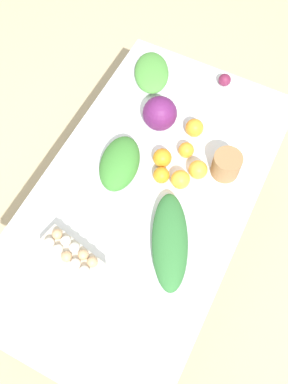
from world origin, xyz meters
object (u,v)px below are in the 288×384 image
object	(u,v)px
cabbage_purple	(160,113)
orange_5	(198,170)
orange_2	(162,158)
greens_bunch_beet_tops	(120,163)
paper_bag	(226,165)
orange_1	(186,150)
orange_3	(161,175)
greens_bunch_dandelion	(170,241)
beet_root	(225,80)
greens_bunch_scallion	(152,72)
orange_0	(194,128)
orange_4	(180,180)
egg_carton	(72,255)

from	to	relation	value
cabbage_purple	orange_5	size ratio (longest dim) A/B	1.89
orange_2	greens_bunch_beet_tops	bearing A→B (deg)	127.17
paper_bag	orange_1	xyz separation A→B (m)	(0.00, 0.18, -0.02)
orange_5	orange_3	bearing A→B (deg)	125.68
orange_2	greens_bunch_dandelion	bearing A→B (deg)	-149.59
beet_root	greens_bunch_scallion	bearing A→B (deg)	109.71
paper_bag	greens_bunch_scallion	distance (m)	0.59
cabbage_purple	orange_3	world-z (taller)	cabbage_purple
greens_bunch_scallion	orange_0	xyz separation A→B (m)	(-0.20, -0.30, 0.01)
cabbage_purple	greens_bunch_dandelion	world-z (taller)	cabbage_purple
orange_4	orange_1	bearing A→B (deg)	15.07
egg_carton	greens_bunch_scallion	bearing A→B (deg)	-70.84
beet_root	orange_4	distance (m)	0.57
cabbage_purple	orange_2	distance (m)	0.20
greens_bunch_beet_tops	orange_1	distance (m)	0.28
greens_bunch_beet_tops	orange_0	xyz separation A→B (m)	(0.30, -0.20, -0.01)
orange_2	beet_root	bearing A→B (deg)	-7.94
orange_1	orange_3	bearing A→B (deg)	165.52
beet_root	orange_5	xyz separation A→B (m)	(-0.49, -0.08, 0.01)
paper_bag	orange_2	bearing A→B (deg)	107.73
egg_carton	orange_4	bearing A→B (deg)	-104.56
egg_carton	orange_2	world-z (taller)	egg_carton
orange_3	orange_2	bearing A→B (deg)	23.66
egg_carton	orange_2	distance (m)	0.54
greens_bunch_beet_tops	orange_1	size ratio (longest dim) A/B	3.92
orange_1	orange_5	world-z (taller)	orange_5
greens_bunch_scallion	orange_5	bearing A→B (deg)	-133.57
paper_bag	greens_bunch_scallion	bearing A→B (deg)	57.39
cabbage_purple	orange_1	size ratio (longest dim) A/B	2.24
orange_0	orange_2	world-z (taller)	same
orange_3	orange_5	xyz separation A→B (m)	(0.09, -0.12, 0.01)
paper_bag	greens_bunch_dandelion	xyz separation A→B (m)	(-0.39, 0.06, -0.01)
paper_bag	orange_0	xyz separation A→B (m)	(0.12, 0.19, -0.01)
cabbage_purple	greens_bunch_beet_tops	size ratio (longest dim) A/B	0.57
egg_carton	orange_1	size ratio (longest dim) A/B	4.02
egg_carton	orange_5	size ratio (longest dim) A/B	3.40
cabbage_purple	orange_1	xyz separation A→B (m)	(-0.09, -0.17, -0.04)
orange_4	greens_bunch_scallion	bearing A→B (deg)	38.04
greens_bunch_scallion	orange_2	world-z (taller)	orange_2
greens_bunch_scallion	beet_root	bearing A→B (deg)	-70.29
egg_carton	greens_bunch_scallion	distance (m)	0.93
greens_bunch_beet_tops	orange_5	distance (m)	0.32
beet_root	orange_0	size ratio (longest dim) A/B	0.73
orange_4	orange_5	size ratio (longest dim) A/B	1.00
orange_1	greens_bunch_beet_tops	bearing A→B (deg)	131.72
egg_carton	orange_0	size ratio (longest dim) A/B	3.39
beet_root	orange_5	distance (m)	0.50
paper_bag	greens_bunch_scallion	world-z (taller)	paper_bag
orange_0	orange_2	bearing A→B (deg)	163.68
orange_4	orange_5	distance (m)	0.09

